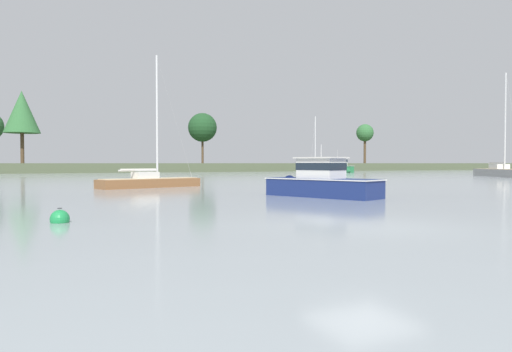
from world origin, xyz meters
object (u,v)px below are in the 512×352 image
at_px(cruiser_navy, 313,188).
at_px(sailboat_wood, 150,184).
at_px(cruiser_green, 338,169).
at_px(mooring_buoy_green, 60,219).
at_px(sailboat_grey, 501,174).
at_px(sailboat_white, 316,173).

bearing_deg(cruiser_navy, sailboat_wood, 114.99).
distance_m(cruiser_navy, sailboat_wood, 12.74).
bearing_deg(cruiser_green, cruiser_navy, -125.97).
xyz_separation_m(cruiser_navy, mooring_buoy_green, (-11.43, -5.59, -0.33)).
relative_size(cruiser_navy, cruiser_green, 0.69).
bearing_deg(sailboat_grey, mooring_buoy_green, -153.61).
xyz_separation_m(sailboat_grey, sailboat_white, (-12.35, 21.38, -0.08)).
distance_m(cruiser_navy, sailboat_grey, 42.33).
height_order(cruiser_green, sailboat_wood, sailboat_wood).
bearing_deg(sailboat_grey, sailboat_wood, -170.38).
bearing_deg(mooring_buoy_green, sailboat_wood, 70.56).
height_order(cruiser_navy, sailboat_wood, sailboat_wood).
xyz_separation_m(sailboat_grey, sailboat_wood, (-43.26, -7.33, -0.07)).
distance_m(cruiser_green, sailboat_grey, 29.51).
height_order(cruiser_green, mooring_buoy_green, cruiser_green).
bearing_deg(mooring_buoy_green, cruiser_green, 49.21).
bearing_deg(sailboat_white, mooring_buoy_green, -128.87).
xyz_separation_m(cruiser_navy, sailboat_wood, (-5.38, 11.55, -0.21)).
height_order(sailboat_grey, sailboat_wood, sailboat_grey).
xyz_separation_m(sailboat_grey, mooring_buoy_green, (-49.31, -24.47, -0.19)).
distance_m(cruiser_green, mooring_buoy_green, 71.11).
bearing_deg(cruiser_green, sailboat_grey, -84.43).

